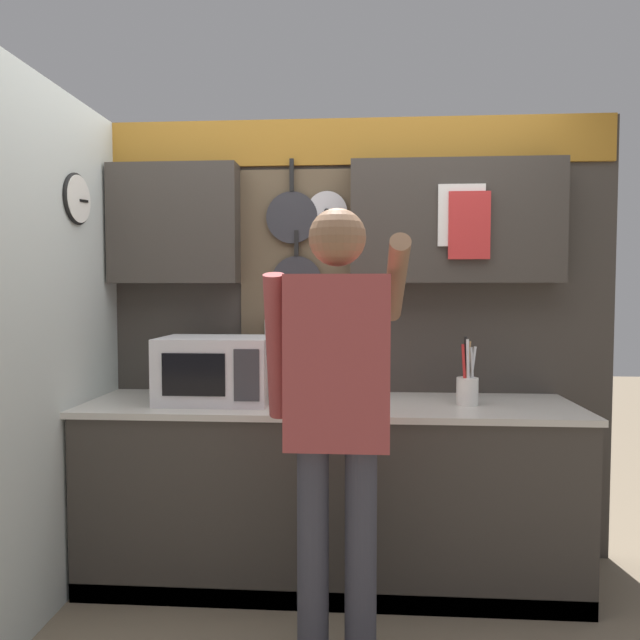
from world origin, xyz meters
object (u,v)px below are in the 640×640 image
object	(u,v)px
utensil_crock	(467,387)
person	(337,396)
knife_block	(292,380)
microwave	(216,369)

from	to	relation	value
utensil_crock	person	xyz separation A→B (m)	(-0.60, -0.63, 0.07)
knife_block	person	xyz separation A→B (m)	(0.24, -0.63, 0.04)
microwave	utensil_crock	size ratio (longest dim) A/B	1.63
utensil_crock	knife_block	bearing A→B (deg)	-179.94
utensil_crock	microwave	bearing A→B (deg)	-179.94
utensil_crock	person	distance (m)	0.87
microwave	person	size ratio (longest dim) A/B	0.31
microwave	utensil_crock	world-z (taller)	utensil_crock
knife_block	microwave	bearing A→B (deg)	-179.93
knife_block	utensil_crock	xyz separation A→B (m)	(0.84, 0.00, -0.02)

